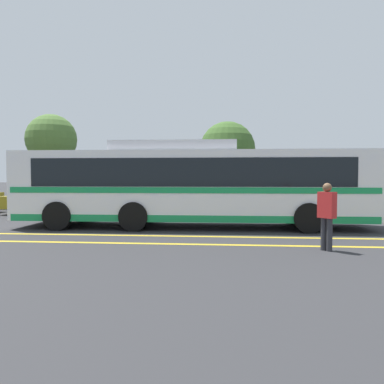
% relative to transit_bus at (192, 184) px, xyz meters
% --- Properties ---
extents(ground_plane, '(220.00, 220.00, 0.00)m').
position_rel_transit_bus_xyz_m(ground_plane, '(0.81, 0.47, -1.59)').
color(ground_plane, '#2D2D30').
extents(lane_strip_0, '(32.73, 0.20, 0.01)m').
position_rel_transit_bus_xyz_m(lane_strip_0, '(0.02, -2.20, -1.59)').
color(lane_strip_0, gold).
rests_on(lane_strip_0, ground_plane).
extents(lane_strip_1, '(32.73, 0.20, 0.01)m').
position_rel_transit_bus_xyz_m(lane_strip_1, '(0.02, -3.57, -1.59)').
color(lane_strip_1, gold).
rests_on(lane_strip_1, ground_plane).
extents(curb_strip, '(40.73, 0.36, 0.15)m').
position_rel_transit_bus_xyz_m(curb_strip, '(0.02, 6.27, -1.52)').
color(curb_strip, '#99999E').
rests_on(curb_strip, ground_plane).
extents(transit_bus, '(13.08, 2.85, 3.12)m').
position_rel_transit_bus_xyz_m(transit_bus, '(0.00, 0.00, 0.00)').
color(transit_bus, white).
rests_on(transit_bus, ground_plane).
extents(parked_car_1, '(4.55, 2.05, 1.49)m').
position_rel_transit_bus_xyz_m(parked_car_1, '(-7.43, 4.11, -0.85)').
color(parked_car_1, olive).
rests_on(parked_car_1, ground_plane).
extents(pedestrian_1, '(0.44, 0.46, 1.70)m').
position_rel_transit_bus_xyz_m(pedestrian_1, '(3.77, -4.14, -0.63)').
color(pedestrian_1, '#2D2D33').
rests_on(pedestrian_1, ground_plane).
extents(tree_0, '(3.24, 3.24, 5.92)m').
position_rel_transit_bus_xyz_m(tree_0, '(-10.05, 9.78, 2.68)').
color(tree_0, '#513823').
rests_on(tree_0, ground_plane).
extents(tree_1, '(3.66, 3.66, 5.50)m').
position_rel_transit_bus_xyz_m(tree_1, '(1.36, 11.14, 2.07)').
color(tree_1, '#513823').
rests_on(tree_1, ground_plane).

